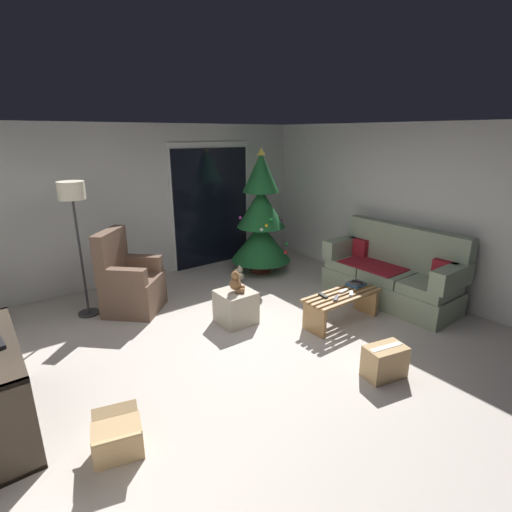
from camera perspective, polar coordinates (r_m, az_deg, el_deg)
The scene contains 21 objects.
ground_plane at distance 4.55m, azimuth 1.29°, elevation -13.40°, with size 7.00×7.00×0.00m, color #BCB2A8.
wall_back at distance 6.66m, azimuth -15.23°, elevation 7.62°, with size 5.72×0.12×2.50m, color beige.
wall_right at distance 6.19m, azimuth 22.83°, elevation 6.12°, with size 0.12×6.00×2.50m, color beige.
patio_door_frame at distance 7.10m, azimuth -6.61°, elevation 7.48°, with size 1.60×0.02×2.20m, color silver.
patio_door_glass at distance 7.09m, azimuth -6.52°, elevation 7.06°, with size 1.50×0.02×2.10m, color black.
couch at distance 5.94m, azimuth 19.44°, elevation -2.49°, with size 0.81×1.95×1.08m.
coffee_table at distance 5.11m, azimuth 12.56°, elevation -6.82°, with size 1.10×0.40×0.40m.
remote_white at distance 5.11m, azimuth 12.79°, elevation -5.05°, with size 0.04×0.16×0.02m, color silver.
remote_graphite at distance 4.88m, azimuth 11.75°, elevation -6.14°, with size 0.04×0.16×0.02m, color #333338.
remote_silver at distance 5.06m, azimuth 13.88°, elevation -5.39°, with size 0.04×0.16×0.02m, color #ADADB2.
remote_black at distance 4.92m, azimuth 9.85°, elevation -5.78°, with size 0.04×0.16×0.02m, color black.
book_stack at distance 5.35m, azimuth 14.54°, elevation -3.99°, with size 0.22×0.20×0.05m.
cell_phone at distance 5.34m, azimuth 14.72°, elevation -3.69°, with size 0.07×0.14×0.01m, color black.
christmas_tree at distance 6.61m, azimuth 0.72°, elevation 5.39°, with size 1.04×1.04×2.12m.
armchair at distance 5.53m, azimuth -18.20°, elevation -3.82°, with size 0.97×0.97×1.13m.
floor_lamp at distance 5.35m, azimuth -25.37°, elevation 6.95°, with size 0.32×0.32×1.78m.
ottoman at distance 5.02m, azimuth -3.00°, elevation -7.50°, with size 0.44×0.44×0.43m, color #B2A893.
teddy_bear_chestnut at distance 4.88m, azimuth -2.93°, elevation -3.95°, with size 0.22×0.21×0.29m.
teddy_bear_cream_by_tree at distance 6.34m, azimuth -2.54°, elevation -2.86°, with size 0.22×0.21×0.29m.
cardboard_box_open_near_shelf at distance 3.40m, azimuth -19.73°, elevation -24.16°, with size 0.43×0.49×0.31m.
cardboard_box_taped_mid_floor at distance 4.21m, azimuth 18.46°, elevation -14.55°, with size 0.46×0.33×0.33m.
Camera 1 is at (-2.41, -3.05, 2.35)m, focal length 27.10 mm.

